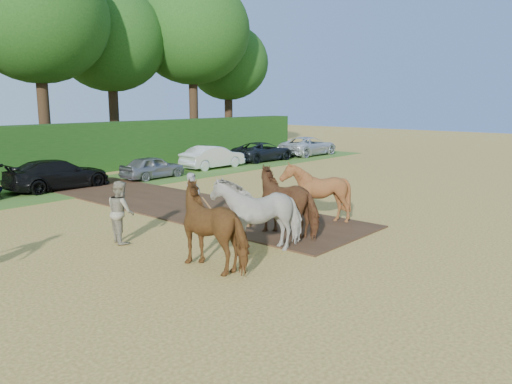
# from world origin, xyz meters

# --- Properties ---
(ground) EXTENTS (120.00, 120.00, 0.00)m
(ground) POSITION_xyz_m (0.00, 0.00, 0.00)
(ground) COLOR gold
(ground) RESTS_ON ground
(earth_strip) EXTENTS (4.50, 17.00, 0.05)m
(earth_strip) POSITION_xyz_m (1.50, 7.00, 0.03)
(earth_strip) COLOR #472D1C
(earth_strip) RESTS_ON ground
(grass_verge) EXTENTS (50.00, 5.00, 0.03)m
(grass_verge) POSITION_xyz_m (0.00, 14.00, 0.01)
(grass_verge) COLOR #38601E
(grass_verge) RESTS_ON ground
(hedgerow) EXTENTS (46.00, 1.60, 3.00)m
(hedgerow) POSITION_xyz_m (0.00, 18.50, 1.50)
(hedgerow) COLOR #14380F
(hedgerow) RESTS_ON ground
(spectator_near) EXTENTS (0.97, 1.11, 1.94)m
(spectator_near) POSITION_xyz_m (-3.42, 3.91, 0.97)
(spectator_near) COLOR tan
(spectator_near) RESTS_ON ground
(plough_team) EXTENTS (7.27, 5.50, 2.22)m
(plough_team) POSITION_xyz_m (-0.23, 0.49, 1.10)
(plough_team) COLOR brown
(plough_team) RESTS_ON ground
(parked_cars) EXTENTS (41.09, 3.01, 1.49)m
(parked_cars) POSITION_xyz_m (5.04, 14.05, 0.71)
(parked_cars) COLOR #BABDC2
(parked_cars) RESTS_ON ground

